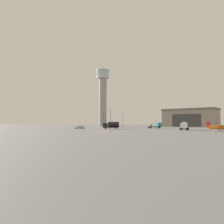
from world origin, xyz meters
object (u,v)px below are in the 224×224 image
object	(u,v)px
control_tower	(103,93)
airplane_orange	(220,127)
light_post_north	(104,117)
light_post_centre	(123,118)
light_post_west	(110,116)
car_silver	(79,127)
truck_fuel_tanker_white	(184,125)
truck_flatbed_teal	(156,126)
truck_fuel_tanker_black	(111,125)
traffic_cone_near_left	(111,131)

from	to	relation	value
control_tower	airplane_orange	world-z (taller)	control_tower
light_post_north	light_post_centre	world-z (taller)	light_post_north
control_tower	light_post_west	size ratio (longest dim) A/B	4.26
control_tower	car_silver	world-z (taller)	control_tower
control_tower	airplane_orange	size ratio (longest dim) A/B	4.62
light_post_west	truck_fuel_tanker_white	bearing A→B (deg)	-49.84
airplane_orange	light_post_west	xyz separation A→B (m)	(-35.03, 45.57, 4.66)
light_post_west	airplane_orange	bearing A→B (deg)	-52.45
truck_flatbed_teal	truck_fuel_tanker_white	size ratio (longest dim) A/B	1.19
light_post_north	light_post_west	bearing A→B (deg)	40.27
truck_flatbed_teal	light_post_west	world-z (taller)	light_post_west
truck_fuel_tanker_white	light_post_west	world-z (taller)	light_post_west
airplane_orange	light_post_north	size ratio (longest dim) A/B	1.06
truck_fuel_tanker_white	light_post_west	size ratio (longest dim) A/B	0.60
light_post_north	truck_flatbed_teal	bearing A→B (deg)	-19.38
truck_fuel_tanker_black	light_post_north	world-z (taller)	light_post_north
truck_fuel_tanker_white	traffic_cone_near_left	distance (m)	32.01
control_tower	traffic_cone_near_left	bearing A→B (deg)	-84.43
truck_fuel_tanker_black	truck_fuel_tanker_white	size ratio (longest dim) A/B	1.10
truck_fuel_tanker_white	light_post_centre	distance (m)	39.96
truck_fuel_tanker_black	car_silver	xyz separation A→B (m)	(-13.85, 1.55, -0.92)
airplane_orange	car_silver	bearing A→B (deg)	179.45
control_tower	light_post_centre	world-z (taller)	control_tower
truck_fuel_tanker_black	truck_flatbed_teal	distance (m)	23.66
light_post_west	light_post_north	distance (m)	4.54
truck_flatbed_teal	light_post_centre	distance (m)	19.80
truck_fuel_tanker_black	truck_flatbed_teal	world-z (taller)	truck_fuel_tanker_black
airplane_orange	truck_fuel_tanker_white	world-z (taller)	truck_fuel_tanker_white
airplane_orange	light_post_centre	bearing A→B (deg)	148.04
control_tower	truck_fuel_tanker_white	distance (m)	80.19
truck_fuel_tanker_white	light_post_north	xyz separation A→B (m)	(-31.60, 30.49, 3.66)
car_silver	light_post_west	xyz separation A→B (m)	(12.64, 21.68, 5.29)
light_post_west	truck_fuel_tanker_black	bearing A→B (deg)	-87.02
control_tower	truck_fuel_tanker_black	xyz separation A→B (m)	(7.87, -58.66, -21.91)
truck_fuel_tanker_black	car_silver	size ratio (longest dim) A/B	1.49
truck_fuel_tanker_white	light_post_west	xyz separation A→B (m)	(-28.18, 33.39, 4.38)
truck_fuel_tanker_white	car_silver	world-z (taller)	truck_fuel_tanker_white
truck_fuel_tanker_black	light_post_west	world-z (taller)	light_post_west
control_tower	light_post_west	world-z (taller)	control_tower
car_silver	light_post_west	distance (m)	25.65
traffic_cone_near_left	car_silver	bearing A→B (deg)	115.86
light_post_north	traffic_cone_near_left	world-z (taller)	light_post_north
control_tower	car_silver	distance (m)	61.80
truck_fuel_tanker_black	light_post_north	size ratio (longest dim) A/B	0.76
car_silver	airplane_orange	bearing A→B (deg)	103.68
truck_fuel_tanker_black	truck_fuel_tanker_white	world-z (taller)	truck_fuel_tanker_black
light_post_west	traffic_cone_near_left	bearing A→B (deg)	-87.98
traffic_cone_near_left	control_tower	bearing A→B (deg)	95.57
truck_fuel_tanker_black	light_post_centre	bearing A→B (deg)	-100.89
light_post_west	light_post_north	bearing A→B (deg)	-139.73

